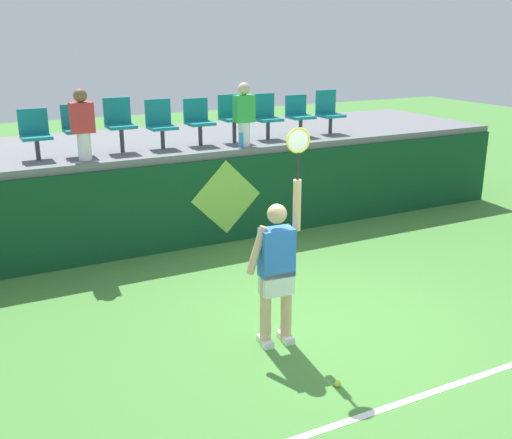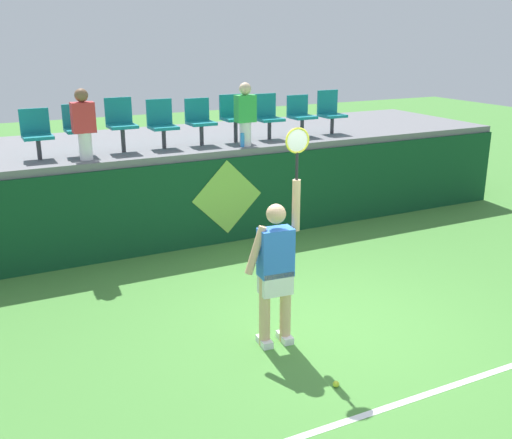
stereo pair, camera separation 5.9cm
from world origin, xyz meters
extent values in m
plane|color=#478438|center=(0.00, 0.00, 0.00)|extent=(40.00, 40.00, 0.00)
cube|color=#0F4223|center=(0.00, 3.48, 0.73)|extent=(12.35, 0.20, 1.46)
cube|color=slate|center=(0.00, 5.00, 1.52)|extent=(12.35, 3.13, 0.12)
cube|color=white|center=(0.00, -1.66, 0.00)|extent=(11.12, 0.08, 0.01)
cube|color=white|center=(-0.91, -0.04, 0.04)|extent=(0.14, 0.27, 0.08)
cube|color=white|center=(-0.65, -0.06, 0.04)|extent=(0.14, 0.27, 0.08)
cylinder|color=#DBAD84|center=(-0.91, -0.04, 0.42)|extent=(0.13, 0.13, 0.85)
cylinder|color=#DBAD84|center=(-0.65, -0.06, 0.42)|extent=(0.13, 0.13, 0.85)
cube|color=white|center=(-0.78, -0.05, 0.77)|extent=(0.38, 0.25, 0.28)
cube|color=blue|center=(-0.78, -0.05, 1.13)|extent=(0.40, 0.25, 0.55)
sphere|color=#DBAD84|center=(-0.78, -0.05, 1.57)|extent=(0.22, 0.22, 0.22)
cylinder|color=#DBAD84|center=(-1.02, -0.03, 1.18)|extent=(0.26, 0.11, 0.55)
cylinder|color=#DBAD84|center=(-0.54, -0.07, 1.64)|extent=(0.09, 0.09, 0.58)
cylinder|color=black|center=(-0.54, -0.07, 2.08)|extent=(0.03, 0.03, 0.30)
torus|color=gold|center=(-0.54, -0.07, 2.36)|extent=(0.28, 0.04, 0.28)
ellipsoid|color=silver|center=(-0.54, -0.07, 2.36)|extent=(0.24, 0.04, 0.24)
sphere|color=#D1E533|center=(-0.66, -1.13, 0.03)|extent=(0.07, 0.07, 0.07)
cylinder|color=#338CE5|center=(0.56, 3.63, 1.70)|extent=(0.07, 0.07, 0.24)
cylinder|color=#38383D|center=(-2.67, 4.10, 1.74)|extent=(0.07, 0.07, 0.32)
cube|color=#147F89|center=(-2.67, 4.10, 1.93)|extent=(0.44, 0.42, 0.05)
cube|color=#147F89|center=(-2.67, 4.29, 2.15)|extent=(0.44, 0.04, 0.39)
cylinder|color=#38383D|center=(-2.03, 4.10, 1.77)|extent=(0.07, 0.07, 0.38)
cube|color=#147F89|center=(-2.03, 4.10, 1.98)|extent=(0.44, 0.42, 0.05)
cube|color=#147F89|center=(-2.03, 4.29, 2.19)|extent=(0.44, 0.04, 0.36)
cylinder|color=#38383D|center=(-1.36, 4.10, 1.78)|extent=(0.07, 0.07, 0.39)
cube|color=#147F89|center=(-1.36, 4.10, 2.00)|extent=(0.44, 0.42, 0.05)
cube|color=#147F89|center=(-1.36, 4.29, 2.23)|extent=(0.44, 0.04, 0.42)
cylinder|color=#38383D|center=(-0.67, 4.10, 1.74)|extent=(0.07, 0.07, 0.33)
cube|color=#147F89|center=(-0.67, 4.10, 1.93)|extent=(0.44, 0.42, 0.05)
cube|color=#147F89|center=(-0.67, 4.29, 2.17)|extent=(0.44, 0.04, 0.43)
cylinder|color=#38383D|center=(0.01, 4.10, 1.76)|extent=(0.07, 0.07, 0.35)
cube|color=#147F89|center=(0.01, 4.10, 1.96)|extent=(0.44, 0.42, 0.05)
cube|color=#147F89|center=(0.01, 4.29, 2.18)|extent=(0.44, 0.04, 0.38)
cylinder|color=#38383D|center=(0.65, 4.10, 1.77)|extent=(0.07, 0.07, 0.39)
cube|color=#147F89|center=(0.65, 4.10, 1.99)|extent=(0.44, 0.42, 0.05)
cube|color=#147F89|center=(0.65, 4.29, 2.21)|extent=(0.44, 0.04, 0.38)
cylinder|color=#38383D|center=(1.33, 4.10, 1.75)|extent=(0.07, 0.07, 0.33)
cube|color=#147F89|center=(1.33, 4.10, 1.94)|extent=(0.44, 0.42, 0.05)
cube|color=#147F89|center=(1.33, 4.29, 2.18)|extent=(0.44, 0.04, 0.42)
cylinder|color=#38383D|center=(2.02, 4.10, 1.75)|extent=(0.07, 0.07, 0.33)
cube|color=#147F89|center=(2.02, 4.10, 1.94)|extent=(0.44, 0.42, 0.05)
cube|color=#147F89|center=(2.02, 4.29, 2.15)|extent=(0.44, 0.04, 0.36)
cylinder|color=#38383D|center=(2.69, 4.10, 1.74)|extent=(0.07, 0.07, 0.32)
cube|color=#147F89|center=(2.69, 4.10, 1.93)|extent=(0.44, 0.42, 0.05)
cube|color=#147F89|center=(2.69, 4.29, 2.17)|extent=(0.44, 0.04, 0.44)
cylinder|color=white|center=(0.65, 3.70, 1.78)|extent=(0.20, 0.20, 0.41)
cube|color=green|center=(0.65, 3.70, 2.22)|extent=(0.34, 0.20, 0.45)
sphere|color=beige|center=(0.65, 3.70, 2.55)|extent=(0.21, 0.21, 0.21)
cylinder|color=white|center=(-2.03, 3.76, 1.79)|extent=(0.20, 0.20, 0.42)
cube|color=red|center=(-2.03, 3.76, 2.23)|extent=(0.34, 0.20, 0.46)
sphere|color=brown|center=(-2.03, 3.76, 2.56)|extent=(0.20, 0.20, 0.20)
cube|color=#0F4223|center=(0.15, 3.38, 0.00)|extent=(0.90, 0.01, 0.00)
plane|color=#8CC64C|center=(0.15, 3.37, 0.80)|extent=(1.27, 0.00, 1.27)
camera|label=1|loc=(-3.85, -5.53, 3.48)|focal=42.29mm
camera|label=2|loc=(-3.80, -5.56, 3.48)|focal=42.29mm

